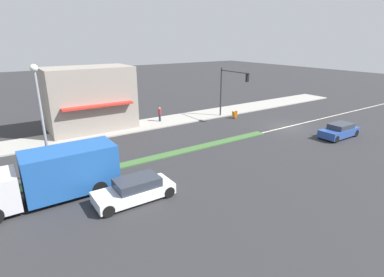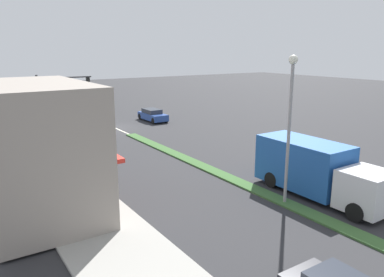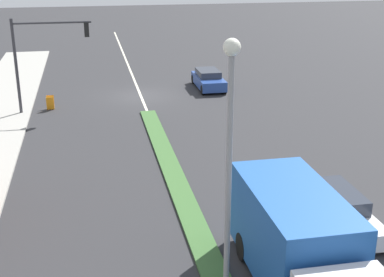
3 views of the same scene
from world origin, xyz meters
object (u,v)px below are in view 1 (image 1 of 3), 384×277
warning_aframe_sign (235,115)px  traffic_signal_main (229,85)px  coupe_blue (339,131)px  street_lamp (41,110)px  delivery_truck (55,175)px  pedestrian (160,114)px  van_white (135,190)px

warning_aframe_sign → traffic_signal_main: bearing=71.0°
traffic_signal_main → warning_aframe_sign: 3.57m
traffic_signal_main → coupe_blue: size_ratio=1.35×
street_lamp → delivery_truck: street_lamp is taller
traffic_signal_main → delivery_truck: traffic_signal_main is taller
pedestrian → van_white: bearing=147.0°
traffic_signal_main → coupe_blue: bearing=-159.9°
traffic_signal_main → pedestrian: 8.45m
coupe_blue → van_white: bearing=90.0°
traffic_signal_main → van_white: (-11.12, 16.53, -3.26)m
delivery_truck → van_white: size_ratio=1.67×
traffic_signal_main → coupe_blue: 12.29m
pedestrian → delivery_truck: 17.20m
street_lamp → delivery_truck: bearing=177.6°
delivery_truck → street_lamp: bearing=-2.4°
pedestrian → coupe_blue: bearing=-141.3°
coupe_blue → delivery_truck: bearing=83.4°
warning_aframe_sign → van_white: 20.41m
warning_aframe_sign → coupe_blue: size_ratio=0.20×
traffic_signal_main → delivery_truck: 21.96m
warning_aframe_sign → van_white: bearing=122.2°
street_lamp → warning_aframe_sign: street_lamp is taller
warning_aframe_sign → delivery_truck: 22.45m
traffic_signal_main → street_lamp: 21.01m
street_lamp → pedestrian: street_lamp is taller
delivery_truck → coupe_blue: delivery_truck is taller
van_white → coupe_blue: size_ratio=1.09×
traffic_signal_main → warning_aframe_sign: (-0.26, -0.76, -3.47)m
pedestrian → warning_aframe_sign: size_ratio=1.86×
warning_aframe_sign → van_white: van_white is taller
warning_aframe_sign → delivery_truck: size_ratio=0.11×
pedestrian → warning_aframe_sign: bearing=-112.4°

